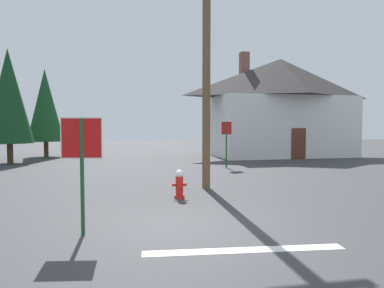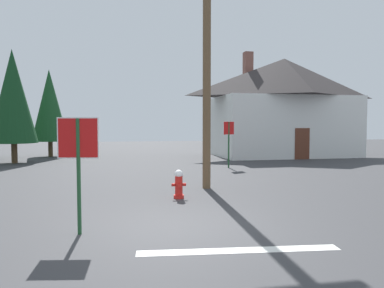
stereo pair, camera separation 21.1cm
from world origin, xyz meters
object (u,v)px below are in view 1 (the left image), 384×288
at_px(fire_hydrant, 179,184).
at_px(pine_tree_tall_left, 9,96).
at_px(utility_pole, 206,52).
at_px(stop_sign_far, 226,135).
at_px(house, 280,106).
at_px(stop_sign_near, 82,150).
at_px(pine_tree_mid_left, 45,105).

distance_m(fire_hydrant, pine_tree_tall_left, 14.35).
xyz_separation_m(fire_hydrant, utility_pole, (1.21, 1.56, 4.31)).
distance_m(utility_pole, stop_sign_far, 6.81).
distance_m(house, pine_tree_tall_left, 17.47).
distance_m(stop_sign_near, house, 20.47).
bearing_deg(stop_sign_far, stop_sign_near, -120.72).
bearing_deg(pine_tree_mid_left, stop_sign_near, -77.26).
xyz_separation_m(utility_pole, pine_tree_tall_left, (-9.12, 9.91, -0.90)).
bearing_deg(stop_sign_near, utility_pole, 51.85).
relative_size(utility_pole, pine_tree_mid_left, 1.52).
bearing_deg(house, stop_sign_far, -133.24).
xyz_separation_m(stop_sign_far, pine_tree_mid_left, (-10.37, 8.40, 1.84)).
xyz_separation_m(utility_pole, stop_sign_far, (2.42, 5.59, -3.04)).
xyz_separation_m(stop_sign_near, stop_sign_far, (6.14, 10.33, -0.02)).
xyz_separation_m(stop_sign_far, pine_tree_tall_left, (-11.54, 4.32, 2.14)).
bearing_deg(house, pine_tree_mid_left, 172.23).
bearing_deg(pine_tree_tall_left, pine_tree_mid_left, 73.96).
bearing_deg(fire_hydrant, house, 54.70).
distance_m(stop_sign_far, pine_tree_tall_left, 12.51).
distance_m(stop_sign_near, fire_hydrant, 4.24).
xyz_separation_m(fire_hydrant, pine_tree_mid_left, (-6.74, 15.56, 3.11)).
relative_size(stop_sign_near, stop_sign_far, 1.00).
bearing_deg(utility_pole, stop_sign_near, -128.15).
relative_size(stop_sign_near, pine_tree_mid_left, 0.40).
xyz_separation_m(stop_sign_near, fire_hydrant, (2.51, 3.17, -1.29)).
distance_m(fire_hydrant, pine_tree_mid_left, 17.24).
xyz_separation_m(stop_sign_near, pine_tree_mid_left, (-4.23, 18.73, 1.82)).
distance_m(stop_sign_near, pine_tree_mid_left, 19.28).
relative_size(pine_tree_tall_left, pine_tree_mid_left, 1.09).
height_order(stop_sign_far, house, house).
relative_size(fire_hydrant, house, 0.08).
bearing_deg(fire_hydrant, pine_tree_tall_left, 124.58).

